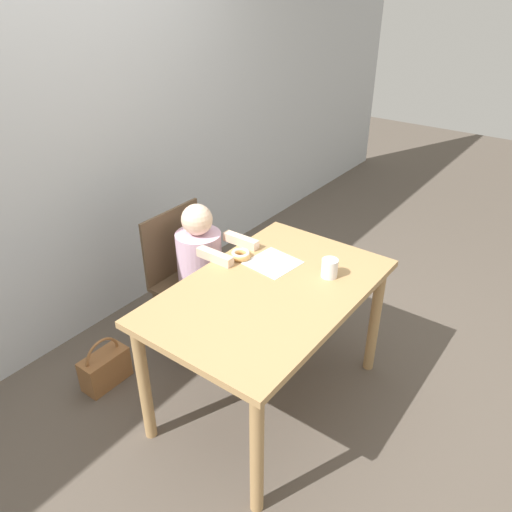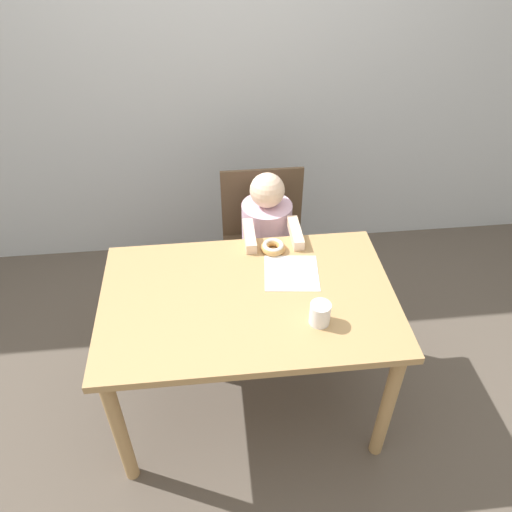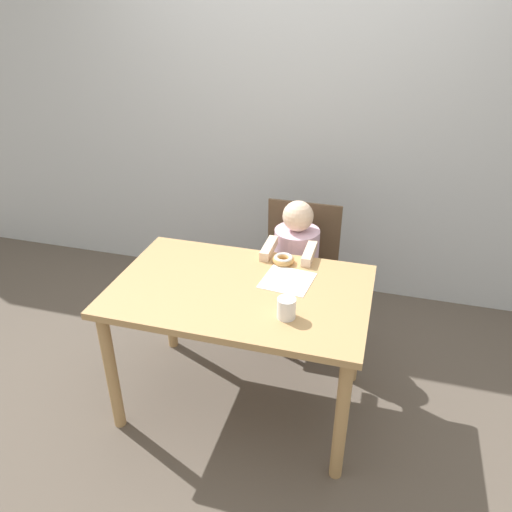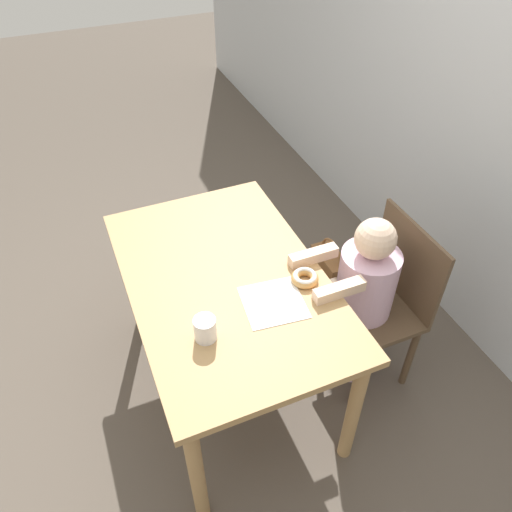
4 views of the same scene
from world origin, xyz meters
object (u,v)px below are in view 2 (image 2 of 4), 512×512
(chair, at_px, (264,242))
(handbag, at_px, (164,283))
(cup, at_px, (320,314))
(child_figure, at_px, (266,252))
(donut, at_px, (273,247))

(chair, distance_m, handbag, 0.72)
(cup, bearing_deg, chair, 97.20)
(child_figure, relative_size, donut, 8.37)
(chair, bearing_deg, cup, -82.80)
(handbag, xyz_separation_m, cup, (0.73, -1.00, 0.68))
(handbag, bearing_deg, cup, -53.96)
(child_figure, relative_size, handbag, 3.09)
(chair, bearing_deg, handbag, 170.52)
(child_figure, bearing_deg, donut, -91.73)
(chair, relative_size, child_figure, 0.90)
(child_figure, bearing_deg, chair, 90.00)
(child_figure, xyz_separation_m, handbag, (-0.61, 0.21, -0.37))
(donut, bearing_deg, child_figure, 88.27)
(donut, xyz_separation_m, cup, (0.12, -0.47, 0.03))
(chair, bearing_deg, donut, -91.27)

